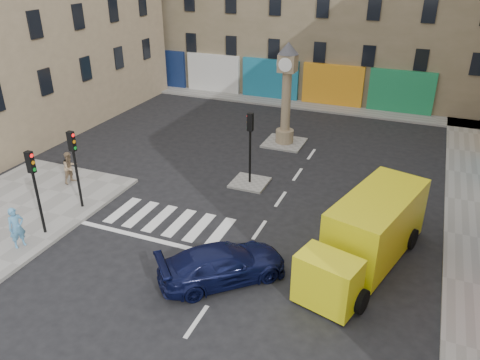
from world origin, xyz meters
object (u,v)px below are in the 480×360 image
Objects in this scene: traffic_light_left_far at (74,158)px; pedestrian_tan at (70,167)px; traffic_light_left_near at (34,180)px; navy_sedan at (223,264)px; traffic_light_island at (250,137)px; pedestrian_blue at (17,228)px; clock_pillar at (287,88)px; yellow_van at (368,233)px.

traffic_light_left_far is 2.23× the size of pedestrian_tan.
navy_sedan is (8.21, 0.14, -1.94)m from traffic_light_left_near.
pedestrian_tan is (-8.42, -3.55, -1.61)m from traffic_light_island.
navy_sedan is at bearing -58.48° from pedestrian_blue.
traffic_light_island is 8.13m from navy_sedan.
traffic_light_island is 2.23× the size of pedestrian_tan.
pedestrian_blue reaches higher than navy_sedan.
clock_pillar is 16.51m from pedestrian_blue.
pedestrian_tan reaches higher than navy_sedan.
traffic_light_island is (6.30, 5.40, -0.03)m from traffic_light_left_far.
clock_pillar reaches higher than traffic_light_island.
navy_sedan is 8.48m from pedestrian_blue.
yellow_van is (12.86, 3.22, -1.34)m from traffic_light_left_near.
clock_pillar reaches higher than navy_sedan.
navy_sedan is 2.83× the size of pedestrian_tan.
traffic_light_left_far is at bearing -118.94° from clock_pillar.
pedestrian_blue is (-8.37, -1.32, 0.33)m from navy_sedan.
pedestrian_tan is (-14.99, 1.03, -0.30)m from yellow_van.
clock_pillar is 1.30× the size of navy_sedan.
traffic_light_left_near reaches higher than traffic_light_island.
traffic_light_left_far is at bearing -139.40° from traffic_light_island.
clock_pillar is at bearing -30.79° from pedestrian_tan.
traffic_light_left_far reaches higher than traffic_light_island.
pedestrian_blue is 1.04× the size of pedestrian_tan.
pedestrian_tan is at bearing 42.38° from pedestrian_blue.
traffic_light_left_far reaches higher than yellow_van.
clock_pillar is 12.99m from pedestrian_tan.
pedestrian_tan is at bearing 24.90° from navy_sedan.
traffic_light_left_near reaches higher than navy_sedan.
traffic_light_left_far is 3.93m from pedestrian_blue.
traffic_light_island is 0.79× the size of navy_sedan.
traffic_light_island is at bearing 51.07° from traffic_light_left_near.
traffic_light_left_near is 0.79× the size of navy_sedan.
traffic_light_left_near is 8.43m from navy_sedan.
navy_sedan is (8.21, -2.26, -1.94)m from traffic_light_left_far.
navy_sedan is at bearing -82.06° from clock_pillar.
yellow_van is 13.76m from pedestrian_blue.
traffic_light_left_far is 13.05m from clock_pillar.
traffic_light_left_far is (0.00, 2.40, 0.00)m from traffic_light_left_near.
pedestrian_blue is at bearing -92.62° from traffic_light_left_far.
pedestrian_blue is at bearing -113.34° from clock_pillar.
clock_pillar is (6.30, 13.80, 0.93)m from traffic_light_left_near.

